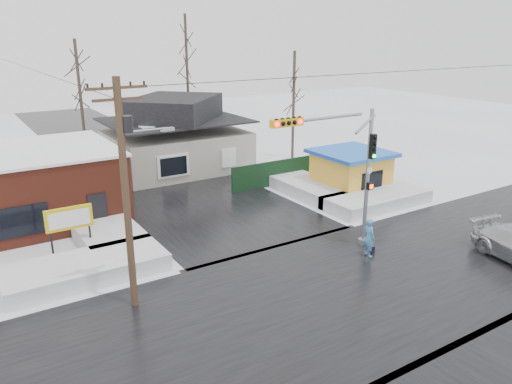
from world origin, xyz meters
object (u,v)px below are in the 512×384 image
kiosk (351,171)px  traffic_signal (345,163)px  utility_pole (127,183)px  marquee_sign (69,220)px  pedestrian (369,238)px

kiosk → traffic_signal: bearing=-135.2°
utility_pole → marquee_sign: 6.87m
traffic_signal → pedestrian: (0.75, -1.15, -3.57)m
traffic_signal → marquee_sign: (-11.43, 6.53, -2.62)m
utility_pole → pedestrian: utility_pole is taller
utility_pole → pedestrian: bearing=-8.6°
marquee_sign → kiosk: kiosk is taller
marquee_sign → traffic_signal: bearing=-29.7°
traffic_signal → pedestrian: 3.83m
pedestrian → utility_pole: bearing=86.0°
marquee_sign → kiosk: size_ratio=0.55×
utility_pole → traffic_signal: bearing=-2.9°
marquee_sign → kiosk: (18.50, 0.50, -0.46)m
traffic_signal → utility_pole: 10.39m
utility_pole → kiosk: size_ratio=1.96×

